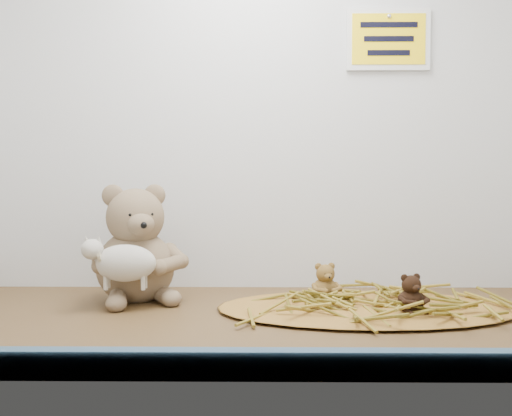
{
  "coord_description": "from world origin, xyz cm",
  "views": [
    {
      "loc": [
        2.37,
        -97.53,
        24.59
      ],
      "look_at": [
        1.25,
        4.74,
        19.23
      ],
      "focal_mm": 40.0,
      "sensor_mm": 36.0,
      "label": 1
    }
  ],
  "objects_px": {
    "toy_lamb": "(125,263)",
    "mini_teddy_brown": "(411,292)",
    "mini_teddy_tan": "(325,280)",
    "main_teddy": "(135,243)"
  },
  "relations": [
    {
      "from": "toy_lamb",
      "to": "mini_teddy_brown",
      "type": "bearing_deg",
      "value": -5.49
    },
    {
      "from": "mini_teddy_tan",
      "to": "mini_teddy_brown",
      "type": "bearing_deg",
      "value": -48.12
    },
    {
      "from": "main_teddy",
      "to": "toy_lamb",
      "type": "relative_size",
      "value": 1.56
    },
    {
      "from": "mini_teddy_tan",
      "to": "mini_teddy_brown",
      "type": "distance_m",
      "value": 0.17
    },
    {
      "from": "toy_lamb",
      "to": "mini_teddy_tan",
      "type": "bearing_deg",
      "value": 7.34
    },
    {
      "from": "main_teddy",
      "to": "mini_teddy_tan",
      "type": "relative_size",
      "value": 3.17
    },
    {
      "from": "main_teddy",
      "to": "mini_teddy_tan",
      "type": "xyz_separation_m",
      "value": [
        0.38,
        -0.04,
        -0.07
      ]
    },
    {
      "from": "mini_teddy_brown",
      "to": "main_teddy",
      "type": "bearing_deg",
      "value": 146.65
    },
    {
      "from": "main_teddy",
      "to": "mini_teddy_brown",
      "type": "bearing_deg",
      "value": -38.92
    },
    {
      "from": "main_teddy",
      "to": "toy_lamb",
      "type": "xyz_separation_m",
      "value": [
        0.0,
        -0.08,
        -0.03
      ]
    }
  ]
}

